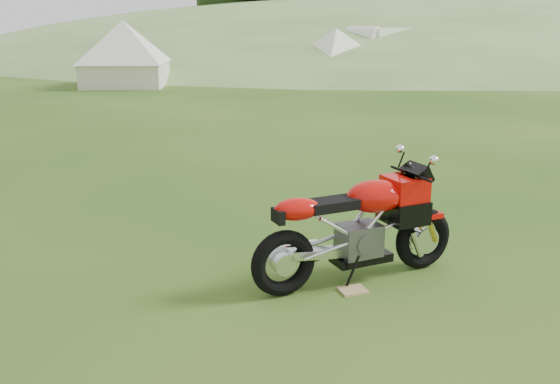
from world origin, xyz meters
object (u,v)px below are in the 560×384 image
object	(u,v)px
tent_left	(125,52)
tent_right	(336,51)
plywood_board	(353,290)
sport_motorcycle	(358,219)
caravan	(388,50)

from	to	relation	value
tent_left	tent_right	distance (m)	8.65
tent_right	plywood_board	bearing A→B (deg)	-127.58
plywood_board	tent_left	size ratio (longest dim) A/B	0.09
plywood_board	tent_left	bearing A→B (deg)	92.99
sport_motorcycle	tent_left	size ratio (longest dim) A/B	0.76
tent_left	plywood_board	bearing A→B (deg)	-72.18
sport_motorcycle	caravan	world-z (taller)	caravan
plywood_board	caravan	world-z (taller)	caravan
tent_left	caravan	size ratio (longest dim) A/B	0.65
sport_motorcycle	tent_right	size ratio (longest dim) A/B	0.83
sport_motorcycle	tent_right	distance (m)	20.86
sport_motorcycle	caravan	distance (m)	23.89
tent_left	tent_right	size ratio (longest dim) A/B	1.10
plywood_board	tent_right	xyz separation A→B (m)	(7.64, 19.69, 1.12)
plywood_board	caravan	size ratio (longest dim) A/B	0.06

